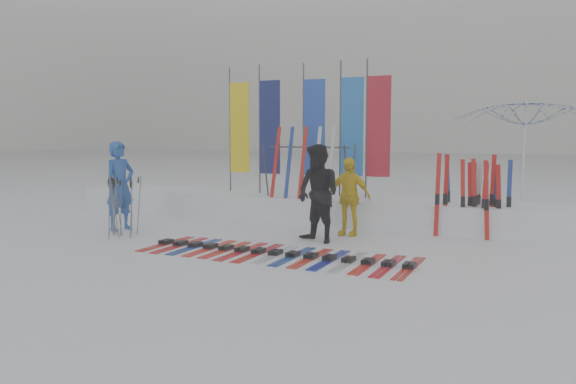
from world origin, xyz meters
The scene contains 11 objects.
ground centered at (0.00, 0.00, 0.00)m, with size 120.00×120.00×0.00m, color white.
snow_bank centered at (0.00, 4.60, 0.30)m, with size 14.00×1.60×0.60m, color white.
person_blue centered at (-3.80, 1.59, 0.96)m, with size 0.70×0.46×1.93m, color #1D4FAA.
person_black centered at (0.61, 2.10, 0.94)m, with size 0.92×0.71×1.89m, color black.
person_yellow centered at (0.89, 3.05, 0.80)m, with size 0.94×0.39×1.61m, color yellow.
tent_canopy centered at (4.09, 6.08, 1.48)m, with size 3.22×3.29×2.96m, color white.
ski_row centered at (0.40, 0.69, 0.04)m, with size 4.79×1.68×0.07m.
pole_cluster centered at (-3.30, 1.00, 0.60)m, with size 0.72×0.74×1.24m.
feather_flags centered at (-0.77, 4.79, 2.24)m, with size 4.29×0.24×3.20m.
ski_rack centered at (-0.48, 4.20, 1.38)m, with size 2.04×0.80×1.23m.
upright_skis centered at (3.23, 4.17, 0.78)m, with size 1.40×1.07×1.70m.
Camera 1 is at (4.59, -7.81, 2.04)m, focal length 35.00 mm.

